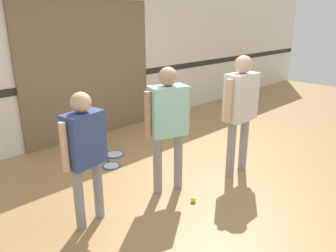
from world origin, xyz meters
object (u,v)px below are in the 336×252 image
at_px(racket_spare_on_floor, 113,154).
at_px(tennis_ball_near_instructor, 193,200).
at_px(person_student_left, 85,146).
at_px(person_instructor, 168,117).
at_px(tennis_ball_by_spare_racket, 93,155).
at_px(person_student_right, 241,103).
at_px(racket_second_spare, 111,165).

xyz_separation_m(racket_spare_on_floor, tennis_ball_near_instructor, (-0.13, -1.82, 0.02)).
distance_m(person_student_left, racket_spare_on_floor, 2.00).
height_order(person_instructor, tennis_ball_by_spare_racket, person_instructor).
bearing_deg(racket_spare_on_floor, person_instructor, 101.64).
bearing_deg(person_student_right, tennis_ball_by_spare_racket, -57.63).
distance_m(person_instructor, racket_spare_on_floor, 1.71).
bearing_deg(racket_spare_on_floor, person_student_right, 134.97).
distance_m(person_student_right, tennis_ball_by_spare_racket, 2.42).
bearing_deg(racket_second_spare, person_instructor, -154.57).
xyz_separation_m(person_instructor, racket_spare_on_floor, (0.15, 1.40, -0.96)).
bearing_deg(tennis_ball_by_spare_racket, racket_second_spare, -88.16).
bearing_deg(person_student_left, racket_spare_on_floor, 36.79).
distance_m(person_student_left, tennis_ball_near_instructor, 1.48).
relative_size(racket_second_spare, tennis_ball_by_spare_racket, 7.82).
bearing_deg(racket_spare_on_floor, racket_second_spare, 67.49).
relative_size(tennis_ball_near_instructor, tennis_ball_by_spare_racket, 1.00).
relative_size(person_student_right, racket_second_spare, 3.18).
height_order(person_instructor, person_student_right, person_student_right).
xyz_separation_m(person_student_right, racket_second_spare, (-1.15, 1.42, -1.01)).
height_order(racket_second_spare, tennis_ball_by_spare_racket, tennis_ball_by_spare_racket).
bearing_deg(person_instructor, racket_second_spare, 113.89).
relative_size(person_student_left, person_student_right, 0.88).
bearing_deg(racket_spare_on_floor, tennis_ball_near_instructor, 103.36).
distance_m(person_student_left, racket_second_spare, 1.65).
height_order(person_student_left, racket_second_spare, person_student_left).
height_order(person_student_right, tennis_ball_near_instructor, person_student_right).
bearing_deg(person_instructor, racket_spare_on_floor, 102.22).
xyz_separation_m(racket_second_spare, tennis_ball_near_instructor, (0.12, -1.52, 0.02)).
bearing_deg(tennis_ball_by_spare_racket, person_student_left, -122.96).
bearing_deg(tennis_ball_near_instructor, person_instructor, 91.59).
distance_m(person_instructor, tennis_ball_near_instructor, 1.03).
bearing_deg(person_student_left, tennis_ball_near_instructor, -35.30).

